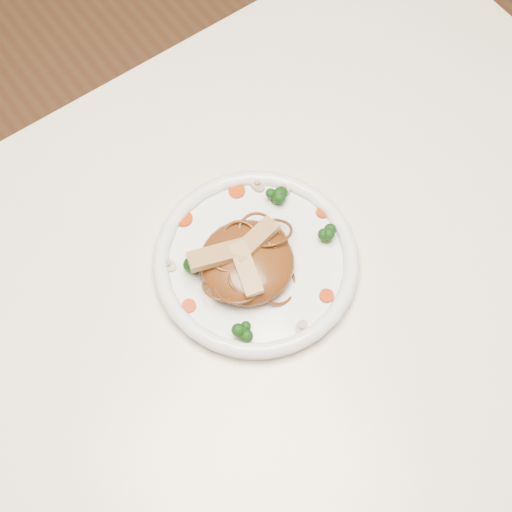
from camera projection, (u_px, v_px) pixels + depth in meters
ground at (251, 436)px, 1.62m from camera, size 4.00×4.00×0.00m
table at (248, 332)px, 1.03m from camera, size 1.20×0.80×0.75m
plate at (256, 264)px, 0.96m from camera, size 0.28×0.28×0.02m
noodle_mound at (247, 262)px, 0.93m from camera, size 0.16×0.16×0.04m
chicken_a at (254, 240)px, 0.92m from camera, size 0.07×0.04×0.01m
chicken_b at (219, 255)px, 0.91m from camera, size 0.08×0.05×0.01m
chicken_c at (246, 269)px, 0.90m from camera, size 0.04×0.07×0.01m
broccoli_0 at (276, 196)px, 0.98m from camera, size 0.03×0.03×0.03m
broccoli_1 at (194, 265)px, 0.93m from camera, size 0.03×0.03×0.03m
broccoli_2 at (244, 331)px, 0.89m from camera, size 0.04×0.04×0.03m
broccoli_3 at (327, 234)px, 0.95m from camera, size 0.03×0.03×0.03m
carrot_0 at (237, 191)px, 0.99m from camera, size 0.03×0.03×0.00m
carrot_1 at (189, 306)px, 0.92m from camera, size 0.02×0.02×0.00m
carrot_2 at (323, 212)px, 0.98m from camera, size 0.02×0.02×0.00m
carrot_3 at (184, 219)px, 0.97m from camera, size 0.03×0.03×0.00m
carrot_4 at (327, 296)px, 0.93m from camera, size 0.02×0.02×0.00m
mushroom_0 at (302, 328)px, 0.91m from camera, size 0.03×0.03×0.01m
mushroom_1 at (284, 188)px, 0.99m from camera, size 0.03×0.03×0.01m
mushroom_2 at (168, 265)px, 0.95m from camera, size 0.03×0.03×0.01m
mushroom_3 at (258, 184)px, 1.00m from camera, size 0.03×0.03×0.01m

